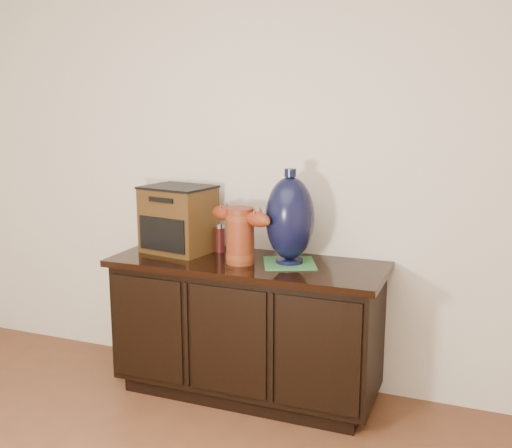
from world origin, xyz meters
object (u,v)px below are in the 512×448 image
at_px(lamp_base, 290,219).
at_px(spray_can, 220,238).
at_px(terracotta_vessel, 240,232).
at_px(tv_radio, 179,219).
at_px(sideboard, 247,327).

bearing_deg(lamp_base, spray_can, 166.33).
xyz_separation_m(terracotta_vessel, tv_radio, (-0.42, 0.11, 0.02)).
xyz_separation_m(sideboard, spray_can, (-0.22, 0.14, 0.45)).
bearing_deg(spray_can, terracotta_vessel, -42.48).
bearing_deg(spray_can, tv_radio, -161.68).
bearing_deg(sideboard, tv_radio, 171.88).
height_order(lamp_base, spray_can, lamp_base).
distance_m(terracotta_vessel, tv_radio, 0.44).
xyz_separation_m(tv_radio, spray_can, (0.22, 0.07, -0.11)).
relative_size(terracotta_vessel, lamp_base, 0.83).
relative_size(sideboard, tv_radio, 3.53).
xyz_separation_m(terracotta_vessel, lamp_base, (0.24, 0.08, 0.07)).
bearing_deg(sideboard, spray_can, 148.25).
height_order(terracotta_vessel, lamp_base, lamp_base).
relative_size(lamp_base, spray_can, 3.05).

